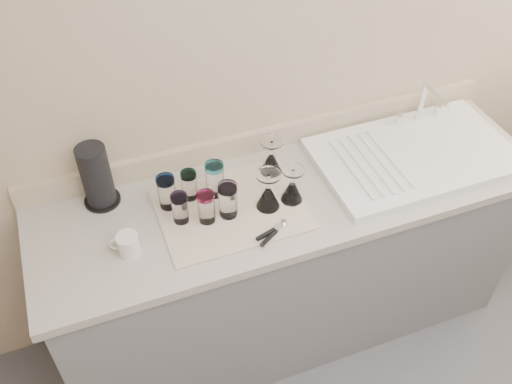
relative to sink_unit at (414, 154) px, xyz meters
name	(u,v)px	position (x,y,z in m)	size (l,w,h in m)	color
counter_unit	(288,263)	(-0.55, 0.00, -0.47)	(2.06, 0.62, 0.90)	slate
sink_unit	(414,154)	(0.00, 0.00, 0.00)	(0.82, 0.50, 0.22)	white
dish_towel	(232,209)	(-0.81, -0.01, -0.02)	(0.55, 0.42, 0.01)	silver
tumbler_teal	(167,192)	(-1.03, 0.09, 0.06)	(0.07, 0.07, 0.14)	white
tumbler_cyan	(189,185)	(-0.94, 0.10, 0.05)	(0.06, 0.06, 0.12)	white
tumbler_purple	(215,179)	(-0.84, 0.09, 0.06)	(0.07, 0.07, 0.15)	white
tumbler_magenta	(180,208)	(-1.01, 0.00, 0.05)	(0.06, 0.06, 0.12)	white
tumbler_blue	(206,207)	(-0.92, -0.04, 0.06)	(0.07, 0.07, 0.13)	white
tumbler_lavender	(228,200)	(-0.83, -0.04, 0.06)	(0.07, 0.07, 0.15)	white
goblet_back_right	(271,162)	(-0.59, 0.13, 0.04)	(0.09, 0.09, 0.16)	white
goblet_front_left	(268,195)	(-0.68, -0.05, 0.04)	(0.09, 0.09, 0.16)	white
goblet_front_right	(292,189)	(-0.58, -0.05, 0.04)	(0.09, 0.09, 0.15)	white
can_opener	(272,232)	(-0.72, -0.19, 0.00)	(0.13, 0.09, 0.02)	silver
white_mug	(128,244)	(-1.22, -0.08, 0.02)	(0.12, 0.10, 0.08)	silver
paper_towel_roll	(96,177)	(-1.26, 0.21, 0.11)	(0.14, 0.14, 0.26)	black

